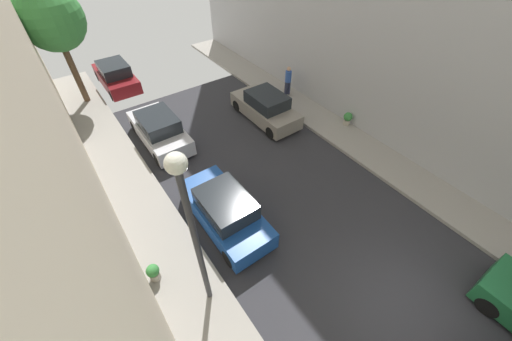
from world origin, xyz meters
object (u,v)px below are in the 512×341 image
object	(u,v)px
parked_car_right_2	(266,108)
potted_plant_1	(153,272)
lamp_post	(191,222)
street_tree_0	(51,19)
parked_car_left_5	(116,76)
potted_plant_0	(348,118)
parked_car_left_4	(159,130)
parked_car_left_3	(225,211)
pedestrian	(288,80)

from	to	relation	value
parked_car_right_2	potted_plant_1	distance (m)	9.97
parked_car_right_2	lamp_post	bearing A→B (deg)	-136.96
street_tree_0	parked_car_left_5	bearing A→B (deg)	21.94
street_tree_0	potted_plant_0	xyz separation A→B (m)	(10.54, -10.56, -4.07)
parked_car_left_4	parked_car_left_5	bearing A→B (deg)	90.00
parked_car_left_4	potted_plant_1	xyz separation A→B (m)	(-3.04, -6.73, -0.21)
street_tree_0	potted_plant_0	size ratio (longest dim) A/B	8.70
parked_car_left_4	parked_car_right_2	xyz separation A→B (m)	(5.40, -1.42, 0.00)
parked_car_left_3	street_tree_0	bearing A→B (deg)	99.78
street_tree_0	potted_plant_1	xyz separation A→B (m)	(-0.94, -12.79, -4.09)
parked_car_left_5	lamp_post	distance (m)	15.60
pedestrian	lamp_post	size ratio (longest dim) A/B	0.30
lamp_post	potted_plant_0	bearing A→B (deg)	19.85
street_tree_0	potted_plant_0	world-z (taller)	street_tree_0
parked_car_left_3	pedestrian	distance (m)	9.84
parked_car_left_5	potted_plant_0	world-z (taller)	parked_car_left_5
parked_car_left_3	parked_car_left_5	distance (m)	13.01
lamp_post	parked_car_left_4	bearing A→B (deg)	77.01
potted_plant_0	parked_car_right_2	bearing A→B (deg)	134.70
potted_plant_0	lamp_post	xyz separation A→B (m)	(-10.35, -3.74, 3.40)
parked_car_left_3	potted_plant_0	size ratio (longest dim) A/B	6.06
parked_car_left_3	pedestrian	xyz separation A→B (m)	(7.91, 5.85, 0.35)
parked_car_left_5	street_tree_0	distance (m)	4.49
parked_car_left_4	potted_plant_1	world-z (taller)	parked_car_left_4
pedestrian	potted_plant_0	distance (m)	4.31
parked_car_left_4	street_tree_0	world-z (taller)	street_tree_0
parked_car_left_5	potted_plant_1	bearing A→B (deg)	-102.55
potted_plant_1	lamp_post	distance (m)	3.90
parked_car_left_5	potted_plant_0	xyz separation A→B (m)	(8.45, -11.41, -0.19)
parked_car_left_4	parked_car_right_2	world-z (taller)	same
potted_plant_1	lamp_post	xyz separation A→B (m)	(1.14, -1.51, 3.41)
parked_car_left_3	parked_car_left_4	size ratio (longest dim) A/B	1.00
pedestrian	potted_plant_1	distance (m)	12.73
parked_car_left_4	pedestrian	size ratio (longest dim) A/B	2.44
parked_car_right_2	potted_plant_1	world-z (taller)	parked_car_right_2
parked_car_left_4	parked_car_right_2	bearing A→B (deg)	-14.73
parked_car_left_4	potted_plant_0	bearing A→B (deg)	-28.04
street_tree_0	potted_plant_1	size ratio (longest dim) A/B	8.98
parked_car_right_2	parked_car_left_4	bearing A→B (deg)	165.27
pedestrian	potted_plant_0	world-z (taller)	pedestrian
pedestrian	street_tree_0	size ratio (longest dim) A/B	0.29
parked_car_right_2	pedestrian	bearing A→B (deg)	24.83
potted_plant_1	parked_car_left_3	bearing A→B (deg)	11.58
lamp_post	pedestrian	bearing A→B (deg)	39.12
potted_plant_0	potted_plant_1	bearing A→B (deg)	-169.01
street_tree_0	potted_plant_1	distance (m)	13.46
parked_car_left_3	potted_plant_0	distance (m)	8.60
parked_car_left_3	pedestrian	size ratio (longest dim) A/B	2.44
parked_car_left_4	parked_car_right_2	size ratio (longest dim) A/B	1.00
parked_car_left_4	lamp_post	xyz separation A→B (m)	(-1.90, -8.24, 3.21)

